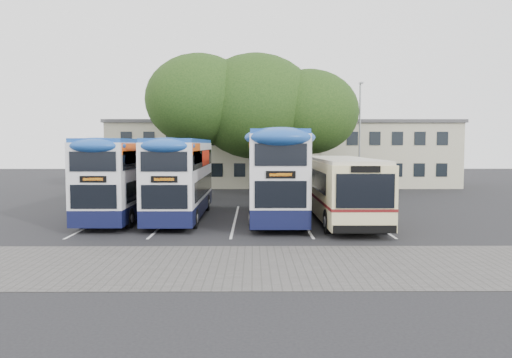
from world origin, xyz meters
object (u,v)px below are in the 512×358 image
object	(u,v)px
tree_left	(200,100)
tree_mid	(256,107)
tree_right	(309,112)
bus_dd_mid	(181,175)
bus_dd_left	(124,175)
lamp_post	(360,131)
bus_dd_right	(275,171)
bus_single	(341,185)

from	to	relation	value
tree_left	tree_mid	bearing A→B (deg)	8.73
tree_right	bus_dd_mid	bearing A→B (deg)	-123.67
bus_dd_left	tree_right	bearing A→B (deg)	47.25
lamp_post	bus_dd_mid	bearing A→B (deg)	-131.39
tree_left	lamp_post	bearing A→B (deg)	10.88
tree_mid	tree_right	world-z (taller)	tree_mid
tree_left	bus_dd_right	distance (m)	13.92
lamp_post	tree_left	distance (m)	13.35
tree_right	bus_dd_mid	distance (m)	15.42
tree_mid	bus_dd_right	distance (m)	13.38
lamp_post	bus_dd_right	world-z (taller)	lamp_post
tree_left	tree_right	bearing A→B (deg)	3.11
lamp_post	tree_left	size ratio (longest dim) A/B	0.83
tree_mid	bus_dd_left	world-z (taller)	tree_mid
tree_mid	tree_left	bearing A→B (deg)	-171.27
bus_single	tree_mid	bearing A→B (deg)	107.96
tree_left	tree_mid	world-z (taller)	tree_mid
lamp_post	tree_mid	world-z (taller)	tree_mid
tree_mid	tree_right	distance (m)	4.17
bus_dd_left	bus_dd_right	bearing A→B (deg)	-0.92
tree_mid	tree_right	xyz separation A→B (m)	(4.14, -0.21, -0.44)
bus_dd_mid	bus_single	xyz separation A→B (m)	(8.47, -0.96, -0.49)
tree_right	bus_dd_right	distance (m)	13.40
bus_dd_right	tree_left	bearing A→B (deg)	113.89
lamp_post	bus_single	world-z (taller)	lamp_post
bus_single	bus_dd_right	bearing A→B (deg)	165.19
tree_left	bus_dd_mid	size ratio (longest dim) A/B	1.07
tree_left	bus_dd_left	size ratio (longest dim) A/B	1.07
bus_dd_mid	tree_left	bearing A→B (deg)	91.17
lamp_post	bus_dd_mid	xyz separation A→B (m)	(-12.68, -14.38, -2.74)
bus_dd_left	bus_dd_right	world-z (taller)	bus_dd_right
tree_left	bus_dd_left	xyz separation A→B (m)	(-2.88, -11.82, -5.03)
tree_right	bus_dd_right	bearing A→B (deg)	-104.38
tree_right	bus_dd_mid	world-z (taller)	tree_right
lamp_post	tree_mid	xyz separation A→B (m)	(-8.59, -1.82, 1.85)
bus_dd_left	bus_single	xyz separation A→B (m)	(11.59, -1.04, -0.49)
bus_dd_mid	tree_right	bearing A→B (deg)	56.33
lamp_post	bus_dd_mid	distance (m)	19.36
tree_mid	bus_dd_right	xyz separation A→B (m)	(0.96, -12.61, -4.37)
tree_left	bus_dd_right	world-z (taller)	tree_left
lamp_post	bus_dd_left	bearing A→B (deg)	-137.84
lamp_post	tree_right	world-z (taller)	tree_right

